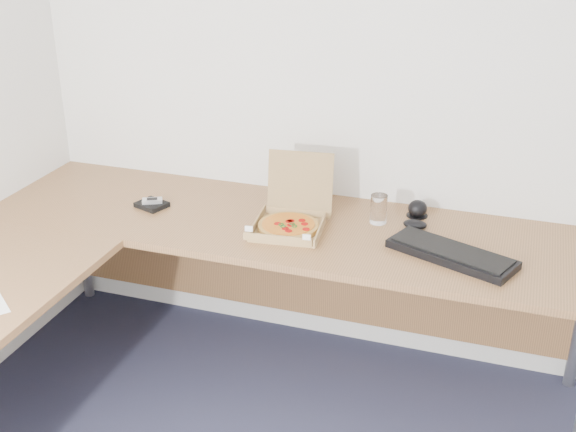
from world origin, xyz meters
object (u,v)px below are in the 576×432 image
(desk, at_px, (167,264))
(pizza_box, at_px, (290,221))
(keyboard, at_px, (452,254))
(drinking_glass, at_px, (379,209))
(wallet, at_px, (152,205))

(desk, bearing_deg, pizza_box, 46.73)
(desk, distance_m, keyboard, 1.06)
(drinking_glass, xyz_separation_m, keyboard, (0.32, -0.22, -0.05))
(pizza_box, height_order, wallet, pizza_box)
(drinking_glass, bearing_deg, desk, -141.02)
(desk, relative_size, pizza_box, 7.97)
(pizza_box, distance_m, wallet, 0.63)
(desk, height_order, drinking_glass, drinking_glass)
(drinking_glass, xyz_separation_m, wallet, (-0.95, -0.15, -0.05))
(pizza_box, distance_m, drinking_glass, 0.37)
(keyboard, distance_m, wallet, 1.27)
(desk, distance_m, pizza_box, 0.52)
(desk, height_order, pizza_box, pizza_box)
(desk, height_order, wallet, wallet)
(pizza_box, distance_m, keyboard, 0.65)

